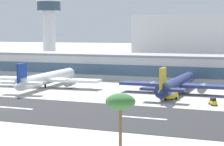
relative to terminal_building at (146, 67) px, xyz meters
The scene contains 12 objects.
ground_plane 90.80m from the terminal_building, 98.63° to the right, with size 1400.00×1400.00×0.00m, color #B2AFA8.
runway_strip 89.15m from the terminal_building, 98.79° to the right, with size 800.00×33.49×0.08m, color #262628.
runway_centreline_dash_4 88.89m from the terminal_building, 97.63° to the right, with size 12.00×1.20×0.01m, color white.
runway_centreline_dash_5 92.18m from the terminal_building, 72.87° to the right, with size 12.00×1.20×0.01m, color white.
terminal_building is the anchor object (origin of this frame).
control_tower 84.95m from the terminal_building, 152.39° to the left, with size 15.29×15.29×41.15m.
distant_hotel_block 122.32m from the terminal_building, 81.70° to the left, with size 124.58×25.57×34.14m, color #BCBCC1.
airliner_navy_tail_gate_1 52.09m from the terminal_building, 121.51° to the right, with size 44.18×52.09×10.88m.
airliner_gold_tail_gate_2 49.17m from the terminal_building, 60.07° to the right, with size 41.16×51.58×10.76m.
service_baggage_tug_0 73.61m from the terminal_building, 56.72° to the right, with size 2.98×3.58×2.20m.
service_box_truck_1 62.04m from the terminal_building, 65.72° to the right, with size 5.65×6.17×3.25m.
palm_tree_2 130.65m from the terminal_building, 74.44° to the right, with size 4.92×4.92×11.78m.
Camera 1 is at (73.29, -101.53, 21.77)m, focal length 69.29 mm.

